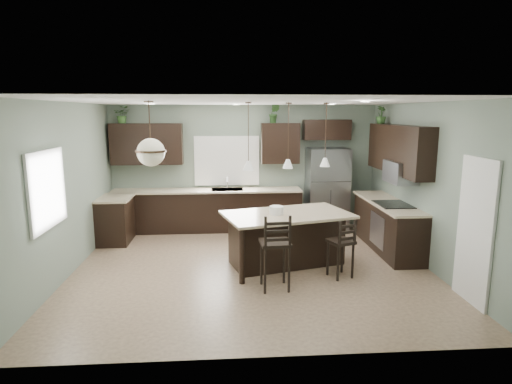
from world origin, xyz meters
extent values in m
plane|color=#9E8466|center=(0.00, 0.00, 0.00)|extent=(6.00, 6.00, 0.00)
cube|color=white|center=(2.98, -1.55, 1.02)|extent=(0.04, 0.82, 2.04)
cube|color=white|center=(-0.40, 2.73, 1.55)|extent=(1.35, 0.02, 1.00)
cube|color=white|center=(-2.98, -0.80, 1.55)|extent=(0.02, 1.10, 1.00)
cube|color=black|center=(-2.70, 1.70, 0.45)|extent=(0.60, 0.90, 0.90)
cube|color=beige|center=(-2.68, 1.70, 0.92)|extent=(0.66, 0.96, 0.04)
cube|color=black|center=(-0.85, 2.45, 0.45)|extent=(4.20, 0.60, 0.90)
cube|color=beige|center=(-0.85, 2.43, 0.92)|extent=(4.20, 0.66, 0.04)
cube|color=gray|center=(-0.40, 2.43, 0.94)|extent=(0.70, 0.45, 0.01)
cylinder|color=silver|center=(-0.40, 2.40, 1.08)|extent=(0.02, 0.02, 0.28)
cube|color=black|center=(-2.15, 2.58, 1.95)|extent=(1.55, 0.34, 0.90)
cube|color=black|center=(0.80, 2.58, 1.95)|extent=(0.85, 0.34, 0.90)
cube|color=black|center=(1.85, 2.58, 2.25)|extent=(1.05, 0.34, 0.45)
cube|color=black|center=(2.70, 0.87, 0.45)|extent=(0.60, 2.35, 0.90)
cube|color=beige|center=(2.68, 0.87, 0.92)|extent=(0.66, 2.35, 0.04)
cube|color=black|center=(2.68, 0.60, 0.94)|extent=(0.58, 0.75, 0.02)
cube|color=gray|center=(2.40, 0.60, 0.45)|extent=(0.01, 0.72, 0.60)
cube|color=black|center=(2.83, 0.87, 1.95)|extent=(0.34, 2.35, 0.90)
cube|color=gray|center=(2.78, 0.60, 1.55)|extent=(0.40, 0.75, 0.40)
cube|color=gray|center=(1.85, 2.41, 0.93)|extent=(0.90, 0.74, 1.85)
cube|color=black|center=(0.62, 0.10, 0.46)|extent=(2.37, 1.73, 0.92)
cylinder|color=white|center=(0.42, 0.05, 0.99)|extent=(0.24, 0.24, 0.14)
cube|color=black|center=(0.29, -0.91, 0.59)|extent=(0.46, 0.46, 1.18)
cube|color=black|center=(1.40, -0.52, 0.49)|extent=(0.47, 0.47, 0.98)
imported|color=#325A27|center=(-2.64, 2.55, 2.58)|extent=(0.36, 0.32, 0.37)
imported|color=#2C5123|center=(0.66, 2.55, 2.62)|extent=(0.28, 0.25, 0.43)
imported|color=#2E5224|center=(2.80, 1.80, 2.58)|extent=(0.27, 0.27, 0.36)
plane|color=slate|center=(0.00, 2.75, 1.40)|extent=(6.00, 0.00, 6.00)
plane|color=slate|center=(0.00, -2.75, 1.40)|extent=(6.00, 0.00, 6.00)
plane|color=slate|center=(-3.00, 0.00, 1.40)|extent=(0.00, 5.50, 5.50)
plane|color=slate|center=(3.00, 0.00, 1.40)|extent=(0.00, 5.50, 5.50)
plane|color=white|center=(0.00, 0.00, 2.80)|extent=(6.00, 6.00, 0.00)
camera|label=1|loc=(-0.43, -6.99, 2.63)|focal=30.00mm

